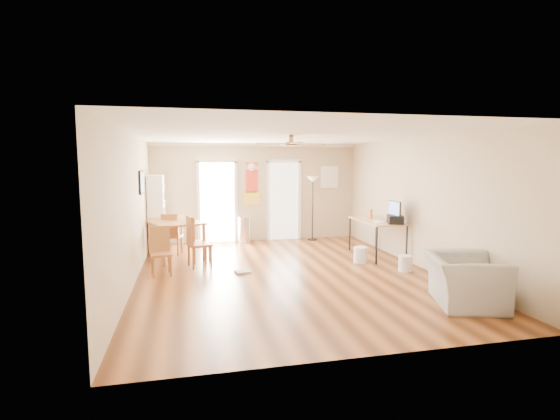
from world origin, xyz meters
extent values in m
plane|color=brown|center=(0.00, 0.00, 0.00)|extent=(7.00, 7.00, 0.00)
cube|color=red|center=(-0.13, 3.48, 1.55)|extent=(0.46, 0.03, 1.10)
cube|color=white|center=(2.05, 3.47, 1.70)|extent=(0.50, 0.04, 0.60)
cube|color=black|center=(-2.73, 1.40, 1.70)|extent=(0.04, 0.66, 0.48)
cylinder|color=silver|center=(-0.38, 3.17, 0.34)|extent=(0.37, 0.37, 0.68)
cube|color=white|center=(2.20, 0.69, 0.83)|extent=(0.25, 0.45, 0.02)
cube|color=black|center=(2.45, 0.42, 0.91)|extent=(0.39, 0.42, 0.18)
cylinder|color=#DC5D13|center=(2.30, 1.28, 0.93)|extent=(0.09, 0.09, 0.22)
cylinder|color=silver|center=(1.72, 0.50, 0.17)|extent=(0.32, 0.32, 0.33)
cylinder|color=silver|center=(2.29, -0.33, 0.15)|extent=(0.32, 0.32, 0.31)
cube|color=gray|center=(-0.82, 0.22, 0.02)|extent=(0.32, 0.27, 0.04)
imported|color=#999994|center=(2.15, -2.26, 0.37)|extent=(1.30, 1.39, 0.74)
camera|label=1|loc=(-1.81, -7.48, 2.11)|focal=26.56mm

